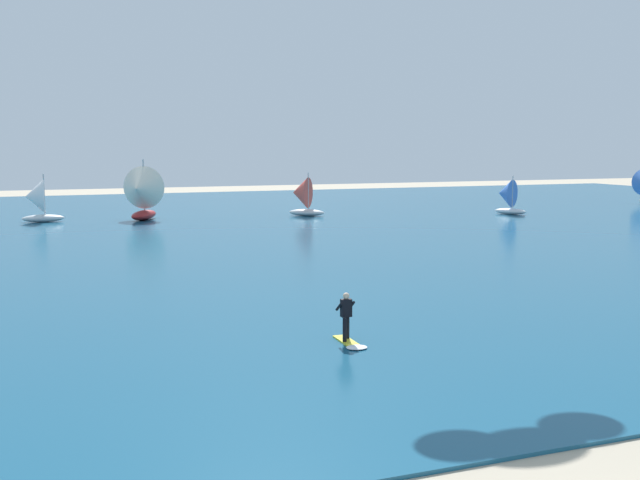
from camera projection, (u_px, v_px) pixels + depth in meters
The scene contains 6 objects.
ocean at pixel (167, 231), 57.64m from camera, with size 160.00×90.00×0.10m, color navy.
kitesurfer at pixel (348, 325), 24.91m from camera, with size 0.71×1.96×1.67m.
sailboat_far_right at pixel (141, 193), 64.87m from camera, with size 4.22×4.74×5.29m.
sailboat_trailing at pixel (36, 200), 63.40m from camera, with size 3.48×2.94×4.11m.
sailboat_mid_left at pixel (302, 196), 69.19m from camera, with size 3.61×3.43×4.02m.
sailboat_center_horizon at pixel (506, 196), 70.92m from camera, with size 3.03×3.31×3.68m.
Camera 1 is at (-9.29, -7.83, 6.69)m, focal length 41.96 mm.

